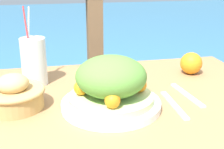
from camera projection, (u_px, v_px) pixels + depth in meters
name	position (u px, v px, depth m)	size (l,w,h in m)	color
patio_table	(128.00, 137.00, 0.93)	(0.93, 0.76, 0.73)	#997047
railing_fence	(95.00, 34.00, 1.47)	(2.80, 0.08, 1.05)	brown
sea_backdrop	(66.00, 38.00, 3.97)	(12.00, 4.00, 0.40)	teal
salad_plate	(111.00, 86.00, 0.84)	(0.27, 0.27, 0.15)	white
drink_glass	(34.00, 61.00, 1.00)	(0.08, 0.08, 0.25)	silver
bread_basket	(14.00, 95.00, 0.84)	(0.17, 0.17, 0.10)	tan
fork	(174.00, 105.00, 0.87)	(0.02, 0.18, 0.00)	silver
knife	(187.00, 95.00, 0.93)	(0.03, 0.18, 0.00)	silver
orange_near_basket	(191.00, 63.00, 1.11)	(0.08, 0.08, 0.08)	orange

